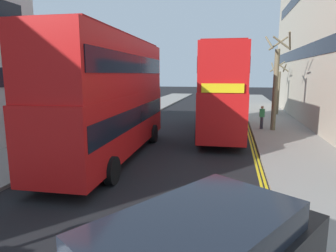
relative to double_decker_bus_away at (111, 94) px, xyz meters
name	(u,v)px	position (x,y,z in m)	size (l,w,h in m)	color
sidewalk_right	(293,145)	(8.93, 4.08, -2.96)	(4.00, 80.00, 0.14)	gray
sidewalk_left	(79,135)	(-4.07, 4.08, -2.96)	(4.00, 80.00, 0.14)	gray
kerb_line_outer	(257,154)	(6.83, 2.08, -3.03)	(0.10, 56.00, 0.01)	yellow
kerb_line_inner	(253,154)	(6.67, 2.08, -3.03)	(0.10, 56.00, 0.01)	yellow
double_decker_bus_away	(111,94)	(0.00, 0.00, 0.00)	(3.10, 10.89, 5.64)	red
double_decker_bus_oncoming	(222,88)	(4.83, 6.82, 0.00)	(3.14, 10.90, 5.64)	red
pedestrian_far	(262,117)	(7.61, 8.46, -2.04)	(0.34, 0.22, 1.62)	#2D2D38
street_tree_near	(276,84)	(8.36, 8.24, 0.24)	(1.73, 1.62, 6.47)	#6B6047
street_tree_far	(278,89)	(9.74, 16.76, -0.47)	(1.55, 1.61, 5.01)	#6B6047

